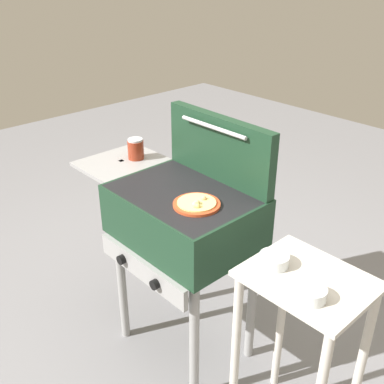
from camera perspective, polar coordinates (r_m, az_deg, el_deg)
ground_plane at (r=2.57m, az=-0.80°, el=-18.22°), size 8.00×8.00×0.00m
grill at (r=2.10m, az=-1.27°, el=-3.43°), size 0.96×0.53×0.90m
grill_lid_open at (r=2.10m, az=3.39°, el=5.46°), size 0.63×0.09×0.30m
pizza_cheese at (r=1.91m, az=0.59°, el=-1.47°), size 0.20×0.20×0.04m
sauce_jar at (r=2.37m, az=-6.97°, el=5.31°), size 0.08×0.08×0.11m
prep_table at (r=1.87m, az=13.34°, el=-16.02°), size 0.44×0.36×0.81m
topping_bowl_near at (r=1.61m, az=14.55°, el=-12.12°), size 0.10×0.10×0.04m
topping_bowl_far at (r=1.74m, az=10.09°, el=-8.32°), size 0.11×0.11×0.04m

